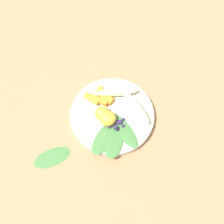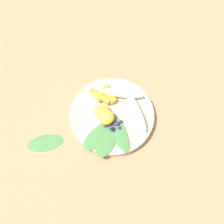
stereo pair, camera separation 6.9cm
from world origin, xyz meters
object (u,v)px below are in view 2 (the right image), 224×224
(banana_peeled_right, at_px, (137,112))
(orange_segment_near, at_px, (106,117))
(kale_leaf_stray, at_px, (45,142))
(bowl, at_px, (112,115))
(banana_peeled_left, at_px, (122,93))

(banana_peeled_right, height_order, orange_segment_near, orange_segment_near)
(kale_leaf_stray, bearing_deg, bowl, -167.29)
(banana_peeled_right, xyz_separation_m, orange_segment_near, (0.09, -0.02, 0.00))
(orange_segment_near, relative_size, kale_leaf_stray, 0.44)
(bowl, xyz_separation_m, banana_peeled_right, (-0.07, 0.03, 0.03))
(bowl, relative_size, orange_segment_near, 5.34)
(banana_peeled_right, distance_m, orange_segment_near, 0.09)
(bowl, bearing_deg, banana_peeled_left, -140.33)
(orange_segment_near, bearing_deg, bowl, -153.30)
(bowl, distance_m, kale_leaf_stray, 0.22)
(bowl, relative_size, kale_leaf_stray, 2.36)
(bowl, xyz_separation_m, banana_peeled_left, (-0.05, -0.04, 0.03))
(banana_peeled_left, xyz_separation_m, orange_segment_near, (0.08, 0.06, 0.00))
(bowl, bearing_deg, kale_leaf_stray, -1.13)
(bowl, height_order, orange_segment_near, orange_segment_near)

